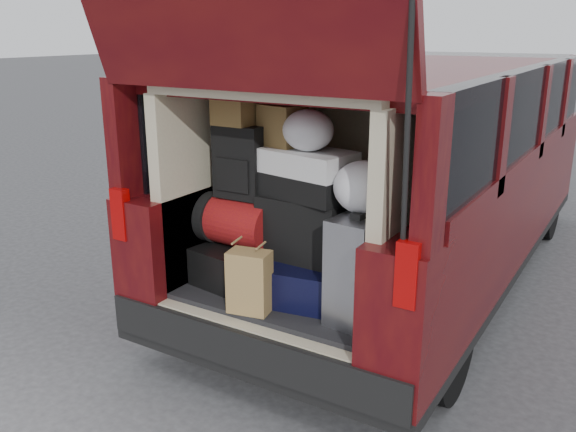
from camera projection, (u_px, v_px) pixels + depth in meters
The scene contains 15 objects.
ground at pixel (280, 386), 3.61m from camera, with size 80.00×80.00×0.00m, color #353538.
minivan at pixel (403, 176), 4.86m from camera, with size 1.90×5.35×2.77m.
load_floor at pixel (303, 326), 3.76m from camera, with size 1.24×1.05×0.55m, color black.
black_hardshell at pixel (245, 261), 3.74m from camera, with size 0.41×0.57×0.23m, color black.
navy_hardshell at pixel (303, 278), 3.50m from camera, with size 0.41×0.50×0.22m, color black.
silver_roller at pixel (362, 269), 3.17m from camera, with size 0.24×0.38×0.57m, color silver.
kraft_bag at pixel (250, 282), 3.29m from camera, with size 0.22×0.14×0.35m, color #AA854C.
red_duffel at pixel (239, 222), 3.64m from camera, with size 0.46×0.30×0.30m, color #9D1A0E.
black_soft_case at pixel (305, 227), 3.47m from camera, with size 0.50×0.30×0.36m, color black.
backpack at pixel (242, 161), 3.54m from camera, with size 0.30×0.18×0.43m, color black.
twotone_duffel at pixel (302, 173), 3.41m from camera, with size 0.59×0.31×0.27m, color silver.
grocery_sack_lower at pixel (234, 107), 3.45m from camera, with size 0.22×0.18×0.20m, color brown.
grocery_sack_upper at pixel (282, 125), 3.45m from camera, with size 0.23×0.19×0.23m, color brown.
plastic_bag_center at pixel (308, 130), 3.28m from camera, with size 0.28×0.26×0.23m, color white.
plastic_bag_right at pixel (364, 187), 3.10m from camera, with size 0.32×0.30×0.28m, color white.
Camera 1 is at (1.68, -2.67, 2.03)m, focal length 38.00 mm.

